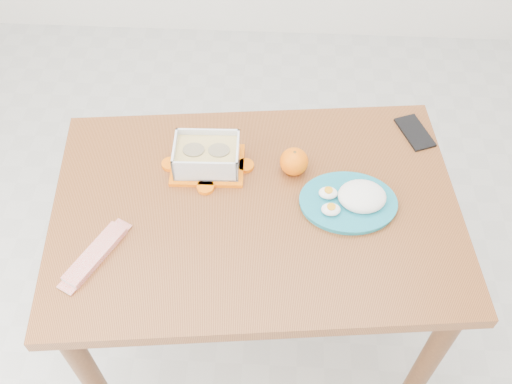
{
  "coord_description": "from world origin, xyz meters",
  "views": [
    {
      "loc": [
        0.19,
        -0.97,
        1.98
      ],
      "look_at": [
        0.14,
        -0.05,
        0.81
      ],
      "focal_mm": 40.0,
      "sensor_mm": 36.0,
      "label": 1
    }
  ],
  "objects_px": {
    "dining_table": "(256,229)",
    "smartphone": "(415,132)",
    "orange_fruit": "(294,162)",
    "food_container": "(207,156)",
    "rice_plate": "(353,199)"
  },
  "relations": [
    {
      "from": "rice_plate",
      "to": "food_container",
      "type": "bearing_deg",
      "value": 163.45
    },
    {
      "from": "dining_table",
      "to": "smartphone",
      "type": "height_order",
      "value": "smartphone"
    },
    {
      "from": "food_container",
      "to": "smartphone",
      "type": "distance_m",
      "value": 0.63
    },
    {
      "from": "food_container",
      "to": "rice_plate",
      "type": "relative_size",
      "value": 0.8
    },
    {
      "from": "dining_table",
      "to": "food_container",
      "type": "height_order",
      "value": "food_container"
    },
    {
      "from": "dining_table",
      "to": "smartphone",
      "type": "bearing_deg",
      "value": 26.69
    },
    {
      "from": "dining_table",
      "to": "orange_fruit",
      "type": "bearing_deg",
      "value": 46.41
    },
    {
      "from": "food_container",
      "to": "smartphone",
      "type": "bearing_deg",
      "value": 13.45
    },
    {
      "from": "orange_fruit",
      "to": "rice_plate",
      "type": "xyz_separation_m",
      "value": [
        0.16,
        -0.11,
        -0.02
      ]
    },
    {
      "from": "orange_fruit",
      "to": "smartphone",
      "type": "bearing_deg",
      "value": 24.86
    },
    {
      "from": "orange_fruit",
      "to": "dining_table",
      "type": "bearing_deg",
      "value": -127.48
    },
    {
      "from": "food_container",
      "to": "orange_fruit",
      "type": "relative_size",
      "value": 2.63
    },
    {
      "from": "food_container",
      "to": "smartphone",
      "type": "height_order",
      "value": "food_container"
    },
    {
      "from": "food_container",
      "to": "rice_plate",
      "type": "height_order",
      "value": "food_container"
    },
    {
      "from": "food_container",
      "to": "smartphone",
      "type": "xyz_separation_m",
      "value": [
        0.6,
        0.16,
        -0.04
      ]
    }
  ]
}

